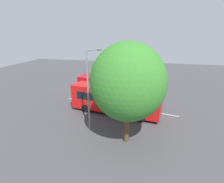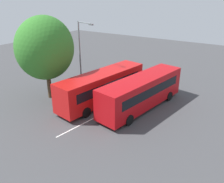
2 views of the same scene
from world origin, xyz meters
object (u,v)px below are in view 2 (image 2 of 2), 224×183
object	(u,v)px
bus_far_left	(142,91)
bus_center_left	(103,86)
street_lamp	(81,52)
depot_tree	(45,48)
pedestrian	(168,81)

from	to	relation	value
bus_far_left	bus_center_left	size ratio (longest dim) A/B	1.00
bus_far_left	street_lamp	bearing A→B (deg)	94.79
depot_tree	bus_far_left	bearing A→B (deg)	-71.66
bus_center_left	depot_tree	xyz separation A→B (m)	(-2.16, 5.34, 3.58)
pedestrian	street_lamp	distance (m)	10.42
pedestrian	street_lamp	world-z (taller)	street_lamp
bus_center_left	street_lamp	size ratio (longest dim) A/B	1.39
bus_far_left	bus_center_left	xyz separation A→B (m)	(-0.92, 3.94, 0.00)
bus_center_left	street_lamp	bearing A→B (deg)	76.98
bus_far_left	pedestrian	world-z (taller)	bus_far_left
pedestrian	depot_tree	world-z (taller)	depot_tree
street_lamp	pedestrian	bearing A→B (deg)	46.53
pedestrian	street_lamp	size ratio (longest dim) A/B	0.22
pedestrian	street_lamp	bearing A→B (deg)	-6.15
bus_far_left	street_lamp	distance (m)	8.33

